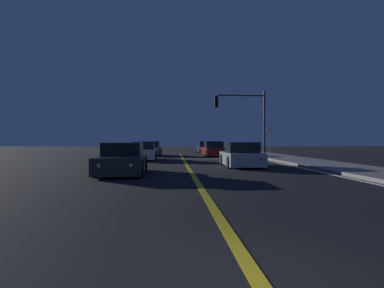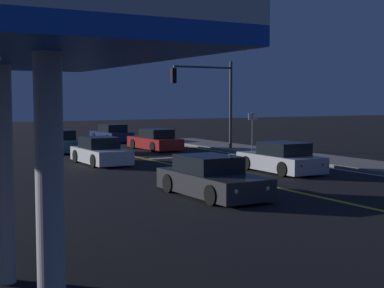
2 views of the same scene
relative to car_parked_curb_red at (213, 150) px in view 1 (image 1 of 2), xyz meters
name	(u,v)px [view 1 (image 1 of 2)]	position (x,y,z in m)	size (l,w,h in m)	color
sidewalk_right	(357,170)	(4.80, -16.21, -0.51)	(3.20, 45.72, 0.15)	gray
lane_line_center	(191,172)	(-2.89, -16.21, -0.58)	(0.20, 43.18, 0.01)	gold
lane_line_edge_right	(318,172)	(2.95, -16.21, -0.58)	(0.16, 43.18, 0.01)	white
stop_bar	(223,159)	(0.15, -5.01, -0.58)	(6.09, 0.50, 0.01)	white
car_parked_curb_red	(213,150)	(0.00, 0.00, 0.00)	(1.94, 4.73, 1.34)	maroon
car_side_waiting_white	(144,152)	(-5.82, -5.90, 0.00)	(1.92, 4.29, 1.34)	silver
car_lead_oncoming_navy	(206,148)	(0.07, 7.83, 0.00)	(2.07, 4.39, 1.34)	navy
car_following_oncoming_teal	(151,149)	(-5.70, 1.51, 0.00)	(1.97, 4.29, 1.34)	#195960
car_far_approaching_charcoal	(122,160)	(-5.88, -16.74, 0.00)	(2.03, 4.57, 1.34)	#2D2D33
car_distant_tail_silver	(241,156)	(0.04, -12.90, 0.00)	(1.96, 4.37, 1.34)	#B2B5BA
traffic_signal_near_right	(246,113)	(2.44, -2.71, 3.17)	(4.28, 0.28, 5.58)	#38383D
street_sign_corner	(270,137)	(3.70, -5.51, 1.08)	(0.56, 0.08, 2.48)	slate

